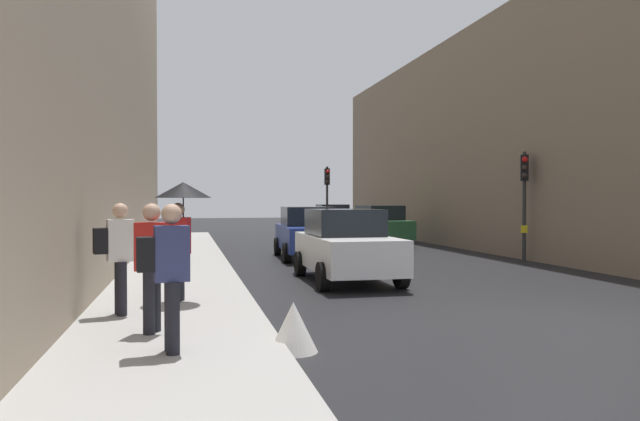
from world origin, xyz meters
name	(u,v)px	position (x,y,z in m)	size (l,w,h in m)	color
ground_plane	(570,322)	(0.00, 0.00, 0.00)	(120.00, 120.00, 0.00)	black
sidewalk_kerb	(177,280)	(-6.30, 6.00, 0.08)	(2.84, 40.00, 0.16)	#A8A5A0
building_facade_right	(574,145)	(10.88, 14.82, 4.47)	(12.00, 30.12, 8.93)	gray
traffic_light_far_median	(327,189)	(0.98, 21.07, 2.58)	(0.25, 0.44, 3.73)	#2D2D2D
traffic_light_mid_street	(524,186)	(4.57, 8.68, 2.45)	(0.35, 0.45, 3.55)	#2D2D2D
car_green_estate	(378,225)	(2.30, 16.73, 0.88)	(2.24, 4.31, 1.76)	#2D6038
car_silver_hatchback	(332,219)	(2.19, 24.99, 0.88)	(2.12, 4.25, 1.76)	#BCBCC1
car_white_compact	(346,245)	(-2.29, 5.44, 0.88)	(2.04, 4.21, 1.76)	silver
car_blue_van	(308,233)	(-2.04, 11.30, 0.88)	(2.17, 4.28, 1.76)	navy
pedestrian_with_umbrella	(182,208)	(-6.17, 2.43, 1.84)	(1.00, 1.00, 2.14)	black
pedestrian_with_grey_backpack	(168,269)	(-6.30, -1.21, 1.16)	(0.63, 0.37, 1.77)	black
pedestrian_with_black_backpack	(118,252)	(-7.15, 1.36, 1.16)	(0.65, 0.41, 1.77)	black
pedestrian_in_red_jacket	(152,262)	(-6.55, -0.06, 1.13)	(0.47, 0.38, 1.77)	black
warning_sign_triangle	(293,327)	(-4.74, -0.89, 0.33)	(0.64, 0.64, 0.65)	silver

